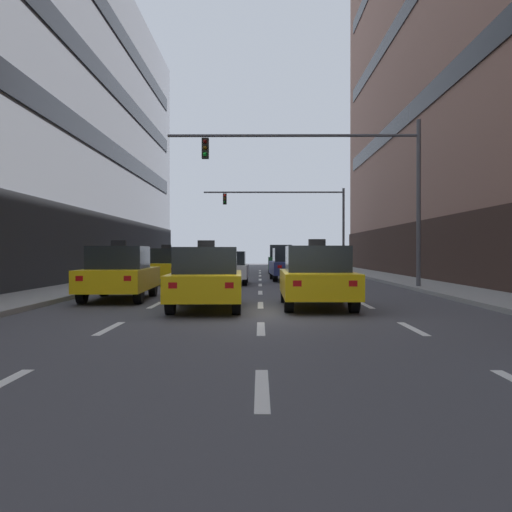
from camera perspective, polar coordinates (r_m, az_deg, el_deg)
The scene contains 35 objects.
ground_plane at distance 14.44m, azimuth 0.47°, elevation -5.70°, with size 120.00×120.00×0.00m, color #424247.
lane_stripe_l1_s3 at distance 11.85m, azimuth -14.47°, elevation -7.03°, with size 0.16×2.00×0.01m, color silver.
lane_stripe_l1_s4 at distance 16.70m, azimuth -10.06°, elevation -4.86°, with size 0.16×2.00×0.01m, color silver.
lane_stripe_l1_s5 at distance 21.63m, azimuth -7.66°, elevation -3.65°, with size 0.16×2.00×0.01m, color silver.
lane_stripe_l1_s6 at distance 26.58m, azimuth -6.15°, elevation -2.89°, with size 0.16×2.00×0.01m, color silver.
lane_stripe_l1_s7 at distance 31.54m, azimuth -5.12°, elevation -2.37°, with size 0.16×2.00×0.01m, color silver.
lane_stripe_l1_s8 at distance 36.52m, azimuth -4.37°, elevation -1.99°, with size 0.16×2.00×0.01m, color silver.
lane_stripe_l1_s9 at distance 41.50m, azimuth -3.80°, elevation -1.70°, with size 0.16×2.00×0.01m, color silver.
lane_stripe_l1_s10 at distance 46.48m, azimuth -3.35°, elevation -1.47°, with size 0.16×2.00×0.01m, color silver.
lane_stripe_l2_s2 at distance 6.54m, azimuth 0.60°, elevation -13.15°, with size 0.16×2.00×0.01m, color silver.
lane_stripe_l2_s3 at distance 11.46m, azimuth 0.50°, elevation -7.27°, with size 0.16×2.00×0.01m, color silver.
lane_stripe_l2_s4 at distance 16.43m, azimuth 0.46°, elevation -4.94°, with size 0.16×2.00×0.01m, color silver.
lane_stripe_l2_s5 at distance 21.41m, azimuth 0.43°, elevation -3.69°, with size 0.16×2.00×0.01m, color silver.
lane_stripe_l2_s6 at distance 26.40m, azimuth 0.42°, elevation -2.91°, with size 0.16×2.00×0.01m, color silver.
lane_stripe_l2_s7 at distance 31.40m, azimuth 0.41°, elevation -2.38°, with size 0.16×2.00×0.01m, color silver.
lane_stripe_l2_s8 at distance 36.39m, azimuth 0.41°, elevation -2.00°, with size 0.16×2.00×0.01m, color silver.
lane_stripe_l2_s9 at distance 41.39m, azimuth 0.40°, elevation -1.71°, with size 0.16×2.00×0.01m, color silver.
lane_stripe_l2_s10 at distance 46.38m, azimuth 0.40°, elevation -1.48°, with size 0.16×2.00×0.01m, color silver.
lane_stripe_l3_s3 at distance 11.86m, azimuth 15.45°, elevation -7.03°, with size 0.16×2.00×0.01m, color silver.
lane_stripe_l3_s4 at distance 16.71m, azimuth 10.97°, elevation -4.86°, with size 0.16×2.00×0.01m, color silver.
lane_stripe_l3_s5 at distance 21.63m, azimuth 8.52°, elevation -3.65°, with size 0.16×2.00×0.01m, color silver.
lane_stripe_l3_s6 at distance 26.58m, azimuth 6.99°, elevation -2.89°, with size 0.16×2.00×0.01m, color silver.
lane_stripe_l3_s7 at distance 31.55m, azimuth 5.94°, elevation -2.37°, with size 0.16×2.00×0.01m, color silver.
lane_stripe_l3_s8 at distance 36.52m, azimuth 5.18°, elevation -1.99°, with size 0.16×2.00×0.01m, color silver.
lane_stripe_l3_s9 at distance 41.50m, azimuth 4.60°, elevation -1.70°, with size 0.16×2.00×0.01m, color silver.
lane_stripe_l3_s10 at distance 46.49m, azimuth 4.15°, elevation -1.47°, with size 0.16×2.00×0.01m, color silver.
taxi_driving_0 at distance 18.62m, azimuth -13.50°, elevation -1.72°, with size 2.09×4.65×1.90m.
car_driving_1 at distance 30.45m, azimuth 3.36°, elevation -0.87°, with size 2.11×4.70×1.74m.
taxi_driving_2 at distance 15.80m, azimuth 6.08°, elevation -2.12°, with size 1.92×4.55×1.89m.
car_driving_3 at distance 40.78m, azimuth 2.47°, elevation -0.32°, with size 1.80×4.22×2.03m.
taxi_driving_4 at distance 27.83m, azimuth -8.93°, elevation -1.03°, with size 1.92×4.54×1.89m.
car_driving_5 at distance 27.09m, azimuth -2.69°, elevation -1.21°, with size 1.76×4.17×1.56m.
taxi_driving_6 at distance 15.24m, azimuth -4.99°, elevation -2.28°, with size 2.01×4.49×1.84m.
traffic_signal_0 at distance 23.72m, azimuth 8.60°, elevation 8.39°, with size 10.36×0.35×6.80m.
traffic_signal_1 at distance 44.23m, azimuth 4.31°, elevation 4.54°, with size 10.92×0.35×6.33m.
Camera 1 is at (-0.03, -14.36, 1.54)m, focal length 39.86 mm.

